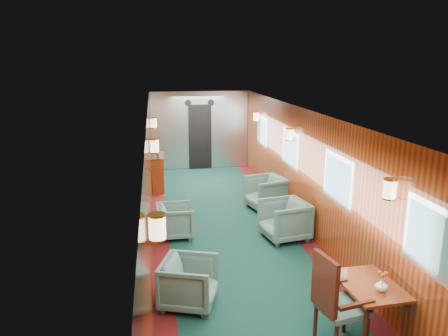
% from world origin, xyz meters
% --- Properties ---
extents(room, '(12.00, 12.10, 2.40)m').
position_xyz_m(room, '(0.00, 0.00, 1.63)').
color(room, '#0E332A').
rests_on(room, ground).
extents(bulkhead, '(2.98, 0.17, 2.39)m').
position_xyz_m(bulkhead, '(0.00, 5.91, 1.18)').
color(bulkhead, silver).
rests_on(bulkhead, ground).
extents(windows_right, '(0.02, 8.60, 0.80)m').
position_xyz_m(windows_right, '(1.49, 0.25, 1.45)').
color(windows_right, silver).
rests_on(windows_right, ground).
extents(wall_sconces, '(2.97, 7.97, 0.25)m').
position_xyz_m(wall_sconces, '(0.00, 0.57, 1.79)').
color(wall_sconces, '#FFEBC6').
rests_on(wall_sconces, ground).
extents(dining_table, '(0.69, 0.95, 0.69)m').
position_xyz_m(dining_table, '(1.11, -2.94, 0.58)').
color(dining_table, maroon).
rests_on(dining_table, ground).
extents(side_chair, '(0.62, 0.65, 1.20)m').
position_xyz_m(side_chair, '(0.58, -3.13, 0.65)').
color(side_chair, '#1C433F').
rests_on(side_chair, ground).
extents(credenza, '(0.32, 1.02, 1.19)m').
position_xyz_m(credenza, '(-1.34, 3.82, 0.47)').
color(credenza, maroon).
rests_on(credenza, ground).
extents(flower_vase, '(0.19, 0.19, 0.15)m').
position_xyz_m(flower_vase, '(1.16, -3.12, 0.76)').
color(flower_vase, white).
rests_on(flower_vase, dining_table).
extents(armchair_left_near, '(0.93, 0.92, 0.67)m').
position_xyz_m(armchair_left_near, '(-1.00, -1.92, 0.34)').
color(armchair_left_near, '#1C433F').
rests_on(armchair_left_near, ground).
extents(armchair_left_far, '(0.71, 0.69, 0.64)m').
position_xyz_m(armchair_left_far, '(-1.06, 0.54, 0.32)').
color(armchair_left_far, '#1C433F').
rests_on(armchair_left_far, ground).
extents(armchair_right_near, '(0.94, 0.93, 0.74)m').
position_xyz_m(armchair_right_near, '(0.98, 0.11, 0.37)').
color(armchair_right_near, '#1C433F').
rests_on(armchair_right_near, ground).
extents(armchair_right_far, '(0.99, 0.98, 0.75)m').
position_xyz_m(armchair_right_far, '(1.07, 1.85, 0.37)').
color(armchair_right_far, '#1C433F').
rests_on(armchair_right_far, ground).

